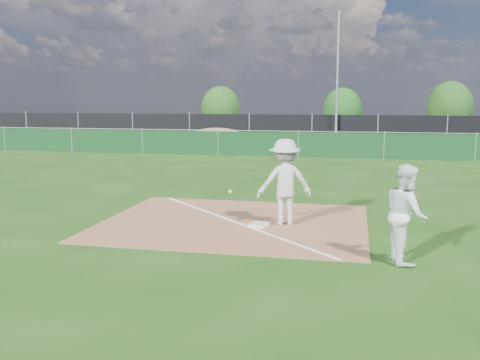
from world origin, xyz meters
name	(u,v)px	position (x,y,z in m)	size (l,w,h in m)	color
ground	(285,171)	(0.00, 10.00, 0.00)	(90.00, 90.00, 0.00)	#19410D
infield_dirt	(234,222)	(0.00, 1.00, 0.01)	(6.00, 5.00, 0.02)	brown
foul_line	(234,222)	(0.00, 1.00, 0.03)	(0.08, 7.00, 0.01)	white
green_fence	(298,145)	(0.00, 15.00, 0.60)	(44.00, 0.05, 1.20)	black
dirt_mound	(216,138)	(-5.00, 18.50, 0.58)	(3.38, 2.60, 1.17)	olive
black_fence	(312,129)	(0.00, 23.00, 0.90)	(46.00, 0.04, 1.80)	black
parking_lot	(317,138)	(0.00, 28.00, 0.01)	(46.00, 9.00, 0.01)	black
light_pole	(337,78)	(1.50, 22.70, 4.00)	(0.16, 0.16, 8.00)	slate
first_base	(259,225)	(0.64, 0.68, 0.06)	(0.37, 0.37, 0.08)	silver
play_at_first	(285,182)	(1.15, 1.02, 0.98)	(2.03, 1.12, 1.93)	silver
runner	(406,214)	(3.57, -1.27, 0.87)	(0.84, 0.66, 1.73)	white
car_left	(212,126)	(-7.89, 28.16, 0.75)	(1.74, 4.32, 1.47)	#B6B9BF
car_mid	(304,129)	(-0.83, 26.97, 0.67)	(1.41, 4.03, 1.33)	black
car_right	(366,129)	(3.39, 28.35, 0.64)	(1.76, 4.32, 1.25)	black
tree_left	(220,109)	(-8.23, 32.18, 1.96)	(3.20, 3.20, 3.80)	#382316
tree_mid	(342,110)	(1.60, 33.04, 1.88)	(3.08, 3.08, 3.66)	#382316
tree_right	(450,107)	(9.74, 33.36, 2.12)	(3.48, 3.48, 4.13)	#382316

